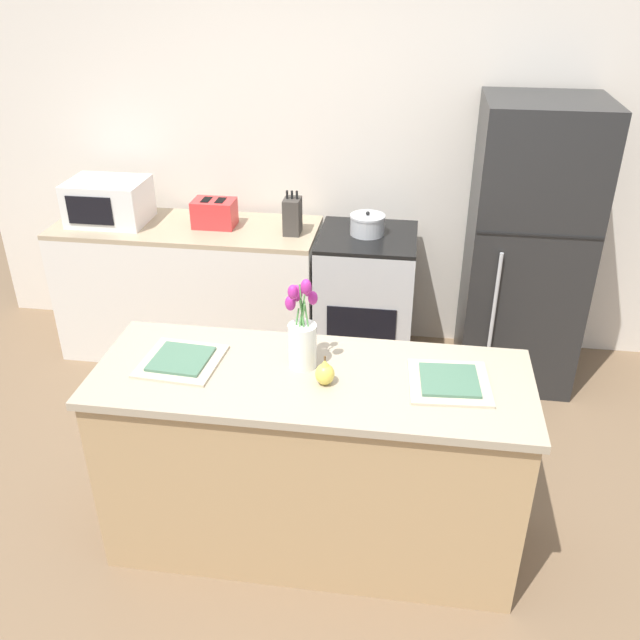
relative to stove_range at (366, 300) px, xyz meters
name	(u,v)px	position (x,y,z in m)	size (l,w,h in m)	color
ground_plane	(312,535)	(-0.10, -1.60, -0.45)	(10.00, 10.00, 0.00)	brown
back_wall	(360,143)	(-0.10, 0.40, 0.90)	(5.20, 0.08, 2.70)	silver
kitchen_island	(312,461)	(-0.10, -1.60, 0.01)	(1.80, 0.66, 0.90)	tan
back_counter	(192,289)	(-1.16, 0.00, 0.00)	(1.68, 0.60, 0.89)	silver
stove_range	(366,300)	(0.00, 0.00, 0.00)	(0.60, 0.61, 0.89)	#B2B5B7
refrigerator	(527,248)	(0.95, 0.00, 0.42)	(0.68, 0.67, 1.73)	black
flower_vase	(302,336)	(-0.15, -1.53, 0.60)	(0.13, 0.12, 0.42)	silver
pear_figurine	(325,373)	(-0.04, -1.65, 0.51)	(0.08, 0.08, 0.13)	#E5CC4C
plate_setting_left	(181,360)	(-0.66, -1.58, 0.47)	(0.34, 0.34, 0.02)	beige
plate_setting_right	(449,382)	(0.46, -1.58, 0.47)	(0.34, 0.34, 0.02)	beige
toaster	(214,213)	(-0.97, 0.02, 0.53)	(0.28, 0.18, 0.17)	red
cooking_pot	(367,225)	(-0.01, 0.02, 0.51)	(0.22, 0.22, 0.15)	#B2B5B7
microwave	(109,201)	(-1.65, 0.00, 0.58)	(0.48, 0.37, 0.27)	white
knife_block	(292,216)	(-0.46, -0.03, 0.56)	(0.10, 0.14, 0.27)	#3D3833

